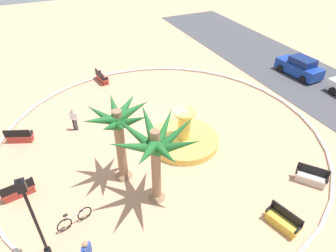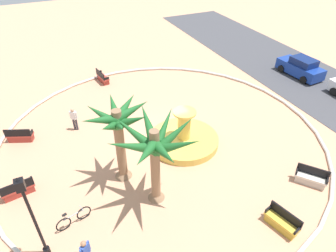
{
  "view_description": "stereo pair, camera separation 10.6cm",
  "coord_description": "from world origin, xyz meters",
  "px_view_note": "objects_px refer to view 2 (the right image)",
  "views": [
    {
      "loc": [
        14.04,
        -6.04,
        11.9
      ],
      "look_at": [
        0.34,
        0.3,
        1.0
      ],
      "focal_mm": 32.16,
      "sensor_mm": 36.0,
      "label": 1
    },
    {
      "loc": [
        14.08,
        -5.94,
        11.9
      ],
      "look_at": [
        0.34,
        0.3,
        1.0
      ],
      "focal_mm": 32.16,
      "sensor_mm": 36.0,
      "label": 2
    }
  ],
  "objects_px": {
    "bench_west": "(311,179)",
    "bench_north": "(20,136)",
    "bench_southwest": "(103,78)",
    "palm_tree_by_curb": "(155,146)",
    "bench_east": "(18,190)",
    "lamppost": "(31,213)",
    "palm_tree_near_fountain": "(118,126)",
    "person_cyclist_photo": "(74,118)",
    "bench_southeast": "(282,223)",
    "bicycle_red_frame": "(74,218)",
    "fountain": "(184,139)",
    "parked_car_leftmost": "(301,67)"
  },
  "relations": [
    {
      "from": "person_cyclist_photo",
      "to": "palm_tree_by_curb",
      "type": "bearing_deg",
      "value": 19.08
    },
    {
      "from": "bench_north",
      "to": "person_cyclist_photo",
      "type": "xyz_separation_m",
      "value": [
        0.2,
        3.39,
        0.57
      ]
    },
    {
      "from": "person_cyclist_photo",
      "to": "parked_car_leftmost",
      "type": "relative_size",
      "value": 0.4
    },
    {
      "from": "bench_north",
      "to": "bench_east",
      "type": "bearing_deg",
      "value": -3.71
    },
    {
      "from": "palm_tree_near_fountain",
      "to": "palm_tree_by_curb",
      "type": "distance_m",
      "value": 2.4
    },
    {
      "from": "fountain",
      "to": "palm_tree_by_curb",
      "type": "xyz_separation_m",
      "value": [
        3.34,
        -3.22,
        3.03
      ]
    },
    {
      "from": "bench_east",
      "to": "parked_car_leftmost",
      "type": "xyz_separation_m",
      "value": [
        -4.52,
        23.02,
        0.43
      ]
    },
    {
      "from": "palm_tree_by_curb",
      "to": "bench_north",
      "type": "bearing_deg",
      "value": -142.3
    },
    {
      "from": "bench_southeast",
      "to": "palm_tree_by_curb",
      "type": "bearing_deg",
      "value": -131.73
    },
    {
      "from": "palm_tree_near_fountain",
      "to": "person_cyclist_photo",
      "type": "xyz_separation_m",
      "value": [
        -5.42,
        -1.58,
        -2.42
      ]
    },
    {
      "from": "lamppost",
      "to": "bench_southwest",
      "type": "bearing_deg",
      "value": 156.88
    },
    {
      "from": "bench_east",
      "to": "parked_car_leftmost",
      "type": "height_order",
      "value": "parked_car_leftmost"
    },
    {
      "from": "bicycle_red_frame",
      "to": "parked_car_leftmost",
      "type": "relative_size",
      "value": 0.41
    },
    {
      "from": "bench_southwest",
      "to": "person_cyclist_photo",
      "type": "xyz_separation_m",
      "value": [
        5.95,
        -3.35,
        0.57
      ]
    },
    {
      "from": "bench_southeast",
      "to": "lamppost",
      "type": "relative_size",
      "value": 0.37
    },
    {
      "from": "bench_west",
      "to": "bench_north",
      "type": "relative_size",
      "value": 0.94
    },
    {
      "from": "bicycle_red_frame",
      "to": "palm_tree_by_curb",
      "type": "bearing_deg",
      "value": 88.41
    },
    {
      "from": "bench_north",
      "to": "parked_car_leftmost",
      "type": "xyz_separation_m",
      "value": [
        0.22,
        22.72,
        0.43
      ]
    },
    {
      "from": "parked_car_leftmost",
      "to": "bench_southwest",
      "type": "bearing_deg",
      "value": -110.48
    },
    {
      "from": "bench_southeast",
      "to": "bench_southwest",
      "type": "bearing_deg",
      "value": -167.89
    },
    {
      "from": "bench_southwest",
      "to": "lamppost",
      "type": "xyz_separation_m",
      "value": [
        14.4,
        -6.15,
        2.28
      ]
    },
    {
      "from": "bench_southwest",
      "to": "palm_tree_by_curb",
      "type": "bearing_deg",
      "value": -3.09
    },
    {
      "from": "palm_tree_near_fountain",
      "to": "bench_east",
      "type": "xyz_separation_m",
      "value": [
        -0.88,
        -5.28,
        -2.99
      ]
    },
    {
      "from": "palm_tree_near_fountain",
      "to": "parked_car_leftmost",
      "type": "relative_size",
      "value": 1.1
    },
    {
      "from": "bench_north",
      "to": "parked_car_leftmost",
      "type": "relative_size",
      "value": 0.41
    },
    {
      "from": "bench_southeast",
      "to": "person_cyclist_photo",
      "type": "height_order",
      "value": "person_cyclist_photo"
    },
    {
      "from": "bench_east",
      "to": "parked_car_leftmost",
      "type": "distance_m",
      "value": 23.47
    },
    {
      "from": "bench_east",
      "to": "lamppost",
      "type": "height_order",
      "value": "lamppost"
    },
    {
      "from": "bench_southeast",
      "to": "lamppost",
      "type": "height_order",
      "value": "lamppost"
    },
    {
      "from": "palm_tree_near_fountain",
      "to": "palm_tree_by_curb",
      "type": "relative_size",
      "value": 0.98
    },
    {
      "from": "palm_tree_by_curb",
      "to": "bicycle_red_frame",
      "type": "bearing_deg",
      "value": -91.59
    },
    {
      "from": "fountain",
      "to": "bicycle_red_frame",
      "type": "xyz_separation_m",
      "value": [
        3.23,
        -7.29,
        0.05
      ]
    },
    {
      "from": "lamppost",
      "to": "bench_north",
      "type": "bearing_deg",
      "value": -176.06
    },
    {
      "from": "lamppost",
      "to": "bicycle_red_frame",
      "type": "distance_m",
      "value": 2.8
    },
    {
      "from": "bench_west",
      "to": "palm_tree_near_fountain",
      "type": "bearing_deg",
      "value": -117.81
    },
    {
      "from": "fountain",
      "to": "parked_car_leftmost",
      "type": "bearing_deg",
      "value": 107.38
    },
    {
      "from": "palm_tree_by_curb",
      "to": "bench_west",
      "type": "xyz_separation_m",
      "value": [
        2.49,
        7.79,
        -3.01
      ]
    },
    {
      "from": "palm_tree_by_curb",
      "to": "bicycle_red_frame",
      "type": "relative_size",
      "value": 2.74
    },
    {
      "from": "palm_tree_by_curb",
      "to": "bicycle_red_frame",
      "type": "distance_m",
      "value": 5.04
    },
    {
      "from": "palm_tree_by_curb",
      "to": "palm_tree_near_fountain",
      "type": "bearing_deg",
      "value": -154.29
    },
    {
      "from": "bicycle_red_frame",
      "to": "bench_southeast",
      "type": "bearing_deg",
      "value": 64.31
    },
    {
      "from": "bench_southeast",
      "to": "bench_southwest",
      "type": "height_order",
      "value": "same"
    },
    {
      "from": "palm_tree_near_fountain",
      "to": "bench_west",
      "type": "height_order",
      "value": "palm_tree_near_fountain"
    },
    {
      "from": "bench_west",
      "to": "person_cyclist_photo",
      "type": "height_order",
      "value": "person_cyclist_photo"
    },
    {
      "from": "lamppost",
      "to": "person_cyclist_photo",
      "type": "height_order",
      "value": "lamppost"
    },
    {
      "from": "bench_east",
      "to": "bench_north",
      "type": "height_order",
      "value": "same"
    },
    {
      "from": "bench_north",
      "to": "lamppost",
      "type": "xyz_separation_m",
      "value": [
        8.65,
        0.6,
        2.28
      ]
    },
    {
      "from": "palm_tree_by_curb",
      "to": "bench_east",
      "type": "distance_m",
      "value": 7.63
    },
    {
      "from": "bench_north",
      "to": "bench_southeast",
      "type": "xyz_separation_m",
      "value": [
        11.79,
        10.51,
        0.0
      ]
    },
    {
      "from": "palm_tree_near_fountain",
      "to": "parked_car_leftmost",
      "type": "height_order",
      "value": "palm_tree_near_fountain"
    }
  ]
}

